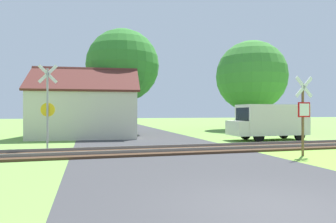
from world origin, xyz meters
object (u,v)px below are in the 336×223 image
crossing_sign_far (48,103)px  tree_center (123,66)px  house (86,112)px  stop_sign_near (303,111)px  tree_far (251,76)px  mail_truck (270,121)px

crossing_sign_far → tree_center: bearing=72.0°
house → crossing_sign_far: bearing=-97.6°
stop_sign_near → house: bearing=-59.2°
tree_far → tree_center: tree_far is taller
stop_sign_near → tree_far: tree_far is taller
house → tree_far: bearing=22.0°
crossing_sign_far → tree_center: 11.40m
stop_sign_near → tree_far: 18.54m
crossing_sign_far → mail_truck: 13.05m
house → tree_far: tree_far is taller
tree_center → house: bearing=-138.4°
tree_far → mail_truck: tree_far is taller
tree_far → mail_truck: bearing=-115.2°
crossing_sign_far → tree_far: bearing=41.2°
house → tree_far: 17.06m
stop_sign_near → tree_center: tree_center is taller
tree_center → mail_truck: bearing=-44.1°
tree_far → tree_center: 13.29m
house → mail_truck: house is taller
stop_sign_near → tree_center: size_ratio=0.38×
crossing_sign_far → house: (1.71, 7.31, -0.42)m
mail_truck → tree_far: bearing=-25.1°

